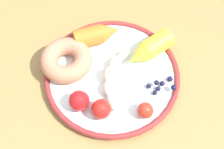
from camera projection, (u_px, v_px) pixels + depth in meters
dining_table at (138, 100)px, 0.76m from camera, size 1.22×0.76×0.70m
plate at (112, 75)px, 0.68m from camera, size 0.29×0.29×0.02m
banana at (113, 76)px, 0.67m from camera, size 0.08×0.15×0.03m
carrot_orange at (97, 35)px, 0.71m from camera, size 0.10×0.05×0.04m
carrot_yellow at (149, 49)px, 0.69m from camera, size 0.12×0.09×0.04m
donut at (66, 60)px, 0.68m from camera, size 0.16×0.16×0.04m
blueberry_pile at (162, 85)px, 0.66m from camera, size 0.06×0.04×0.02m
tomato_near at (145, 110)px, 0.62m from camera, size 0.03×0.03×0.03m
tomato_mid at (101, 109)px, 0.62m from camera, size 0.04×0.04×0.04m
tomato_far at (79, 101)px, 0.63m from camera, size 0.04×0.04×0.04m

